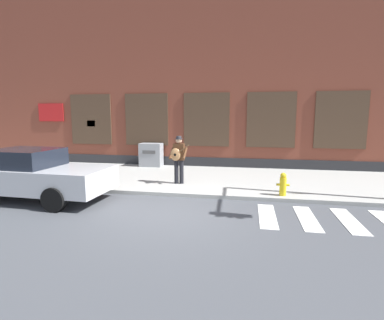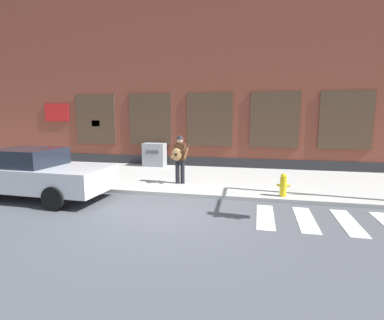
# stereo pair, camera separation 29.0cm
# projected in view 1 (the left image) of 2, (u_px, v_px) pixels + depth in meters

# --- Properties ---
(ground_plane) EXTENTS (160.00, 160.00, 0.00)m
(ground_plane) POSITION_uv_depth(u_px,v_px,m) (171.00, 213.00, 7.83)
(ground_plane) COLOR #424449
(sidewalk) EXTENTS (28.00, 5.14, 0.12)m
(sidewalk) POSITION_uv_depth(u_px,v_px,m) (197.00, 179.00, 11.77)
(sidewalk) COLOR #9E9E99
(sidewalk) RESTS_ON ground
(building_backdrop) EXTENTS (28.00, 4.06, 8.98)m
(building_backdrop) POSITION_uv_depth(u_px,v_px,m) (212.00, 77.00, 15.56)
(building_backdrop) COLOR brown
(building_backdrop) RESTS_ON ground
(crosswalk) EXTENTS (5.20, 1.90, 0.01)m
(crosswalk) POSITION_uv_depth(u_px,v_px,m) (370.00, 222.00, 7.13)
(crosswalk) COLOR silver
(crosswalk) RESTS_ON ground
(red_car) EXTENTS (4.66, 2.10, 1.53)m
(red_car) POSITION_uv_depth(u_px,v_px,m) (32.00, 174.00, 8.95)
(red_car) COLOR #B7BABF
(red_car) RESTS_ON ground
(busker) EXTENTS (0.70, 0.52, 1.69)m
(busker) POSITION_uv_depth(u_px,v_px,m) (178.00, 157.00, 10.50)
(busker) COLOR black
(busker) RESTS_ON sidewalk
(utility_box) EXTENTS (1.04, 0.65, 1.10)m
(utility_box) POSITION_uv_depth(u_px,v_px,m) (151.00, 155.00, 14.22)
(utility_box) COLOR gray
(utility_box) RESTS_ON sidewalk
(fire_hydrant) EXTENTS (0.38, 0.20, 0.70)m
(fire_hydrant) POSITION_uv_depth(u_px,v_px,m) (283.00, 184.00, 9.00)
(fire_hydrant) COLOR gold
(fire_hydrant) RESTS_ON sidewalk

